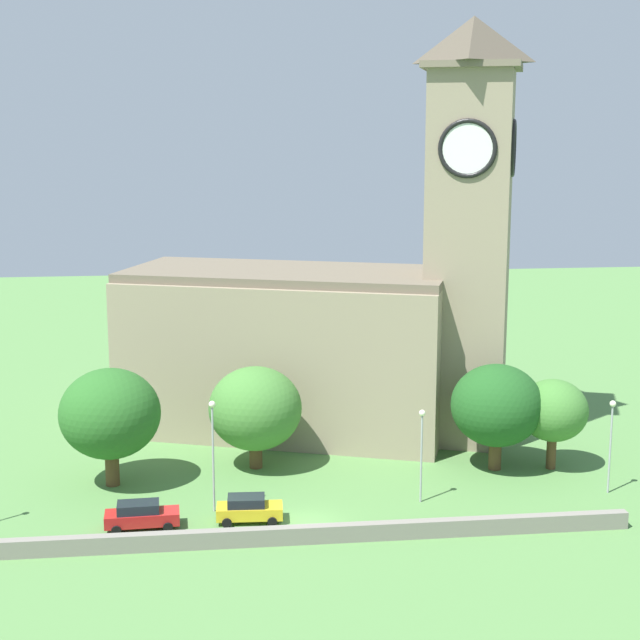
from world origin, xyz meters
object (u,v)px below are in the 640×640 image
object	(u,v)px
tree_riverside_east	(110,414)
tree_by_tower	(553,411)
car_yellow	(249,509)
tree_riverside_west	(497,406)
streetlamp_west_mid	(213,439)
tree_churchyard	(255,409)
car_red	(141,515)
church	(327,324)
streetlamp_east_mid	(611,431)
streetlamp_central	(422,440)

from	to	relation	value
tree_riverside_east	tree_by_tower	xyz separation A→B (m)	(32.30, -0.33, -0.79)
car_yellow	tree_riverside_west	size ratio (longest dim) A/B	0.54
streetlamp_west_mid	tree_churchyard	bearing A→B (deg)	68.74
tree_churchyard	tree_by_tower	bearing A→B (deg)	-7.30
streetlamp_west_mid	tree_churchyard	world-z (taller)	tree_churchyard
car_red	tree_by_tower	distance (m)	30.99
car_red	tree_riverside_east	xyz separation A→B (m)	(-2.51, 8.07, 4.39)
church	car_red	distance (m)	25.47
car_red	tree_riverside_west	distance (m)	27.12
car_red	tree_riverside_east	bearing A→B (deg)	107.30
car_red	tree_riverside_east	distance (m)	9.52
streetlamp_east_mid	tree_riverside_east	distance (m)	34.97
car_red	streetlamp_west_mid	distance (m)	6.62
church	car_red	bearing A→B (deg)	-126.56
car_yellow	tree_riverside_east	size ratio (longest dim) A/B	0.51
streetlamp_central	streetlamp_east_mid	world-z (taller)	streetlamp_east_mid
church	car_yellow	xyz separation A→B (m)	(-7.52, -19.06, -8.28)
car_red	tree_riverside_east	world-z (taller)	tree_riverside_east
car_red	tree_by_tower	size ratio (longest dim) A/B	0.70
church	tree_riverside_west	xyz separation A→B (m)	(11.22, -11.25, -4.23)
church	tree_by_tower	bearing A→B (deg)	-36.92
tree_by_tower	streetlamp_central	bearing A→B (deg)	-154.07
church	streetlamp_east_mid	distance (m)	24.89
streetlamp_east_mid	tree_riverside_east	xyz separation A→B (m)	(-34.51, 5.64, 0.78)
tree_riverside_east	car_yellow	bearing A→B (deg)	-39.79
car_red	streetlamp_central	size ratio (longest dim) A/B	0.73
church	tree_riverside_west	distance (m)	16.44
church	tree_churchyard	xyz separation A→B (m)	(-6.51, -8.79, -4.56)
car_yellow	streetlamp_east_mid	world-z (taller)	streetlamp_east_mid
church	car_yellow	distance (m)	22.10
streetlamp_west_mid	tree_by_tower	distance (m)	25.75
church	tree_riverside_west	size ratio (longest dim) A/B	4.18
car_red	streetlamp_west_mid	xyz separation A→B (m)	(4.63, 2.30, 4.13)
streetlamp_central	tree_churchyard	size ratio (longest dim) A/B	0.84
tree_churchyard	streetlamp_west_mid	bearing A→B (deg)	-111.26
streetlamp_west_mid	tree_by_tower	bearing A→B (deg)	12.21
car_red	tree_riverside_west	xyz separation A→B (m)	(25.56, 8.10, 4.04)
church	streetlamp_central	bearing A→B (deg)	-75.96
streetlamp_west_mid	tree_riverside_east	distance (m)	9.18
streetlamp_central	tree_riverside_west	size ratio (longest dim) A/B	0.81
streetlamp_west_mid	streetlamp_central	distance (m)	13.99
streetlamp_west_mid	streetlamp_central	bearing A→B (deg)	0.03
tree_riverside_east	tree_by_tower	world-z (taller)	tree_riverside_east
streetlamp_east_mid	tree_by_tower	xyz separation A→B (m)	(-2.20, 5.32, -0.01)
car_yellow	streetlamp_east_mid	xyz separation A→B (m)	(25.16, 2.14, 3.62)
car_red	tree_by_tower	bearing A→B (deg)	14.57
streetlamp_west_mid	tree_by_tower	xyz separation A→B (m)	(25.16, 5.44, -0.53)
streetlamp_east_mid	tree_riverside_west	bearing A→B (deg)	138.57
tree_riverside_east	tree_by_tower	size ratio (longest dim) A/B	1.25
tree_riverside_east	tree_riverside_west	bearing A→B (deg)	0.06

